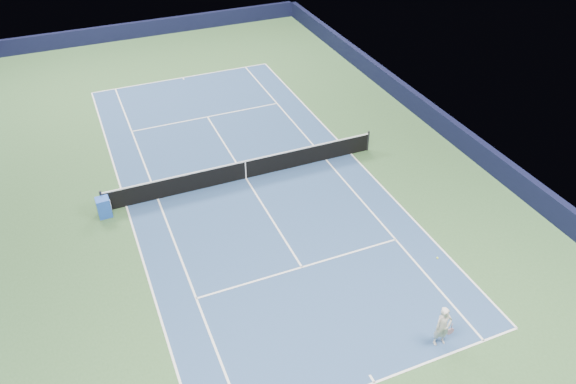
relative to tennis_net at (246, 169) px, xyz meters
name	(u,v)px	position (x,y,z in m)	size (l,w,h in m)	color
ground	(246,178)	(0.00, 0.00, -0.50)	(40.00, 40.00, 0.00)	#31552E
wall_far	(155,27)	(0.00, 19.82, 0.05)	(22.00, 0.35, 1.10)	black
wall_right	(443,124)	(10.82, 0.00, 0.05)	(0.35, 40.00, 1.10)	black
court_surface	(246,178)	(0.00, 0.00, -0.50)	(10.97, 23.77, 0.01)	navy
baseline_far	(183,78)	(0.00, 11.88, -0.50)	(10.97, 0.08, 0.00)	white
baseline_near	(375,383)	(0.00, -11.88, -0.50)	(10.97, 0.08, 0.00)	white
sideline_doubles_right	(351,154)	(5.49, 0.00, -0.50)	(0.08, 23.77, 0.00)	white
sideline_doubles_left	(126,206)	(-5.49, 0.00, -0.50)	(0.08, 23.77, 0.00)	white
sideline_singles_right	(326,160)	(4.12, 0.00, -0.50)	(0.08, 23.77, 0.00)	white
sideline_singles_left	(158,199)	(-4.12, 0.00, -0.50)	(0.08, 23.77, 0.00)	white
service_line_far	(207,117)	(0.00, 6.40, -0.50)	(8.23, 0.08, 0.00)	white
service_line_near	(302,267)	(0.00, -6.40, -0.50)	(8.23, 0.08, 0.00)	white
center_service_line	(246,178)	(0.00, 0.00, -0.50)	(0.08, 12.80, 0.00)	white
center_mark_far	(183,78)	(0.00, 11.73, -0.50)	(0.08, 0.30, 0.00)	white
center_mark_near	(372,379)	(0.00, -11.73, -0.50)	(0.08, 0.30, 0.00)	white
tennis_net	(246,169)	(0.00, 0.00, 0.00)	(12.90, 0.10, 1.07)	black
sponsor_cube	(104,207)	(-6.40, -0.31, -0.06)	(0.59, 0.51, 0.89)	blue
tennis_player	(443,326)	(2.72, -11.36, 0.28)	(0.76, 1.25, 2.90)	silver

